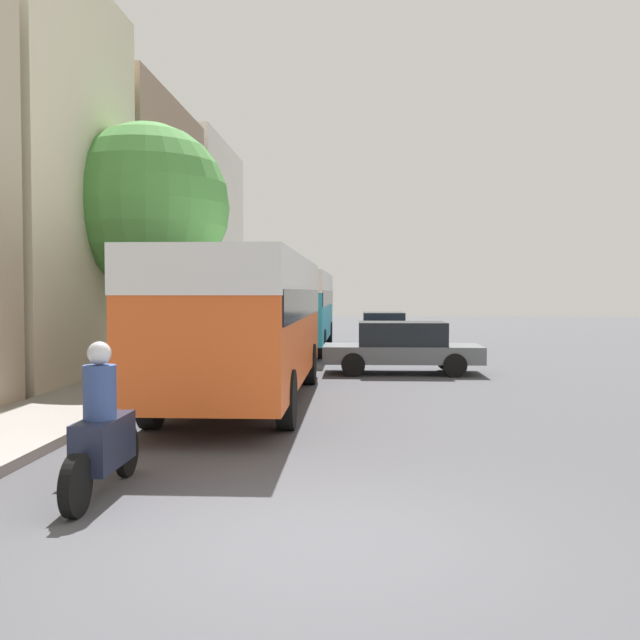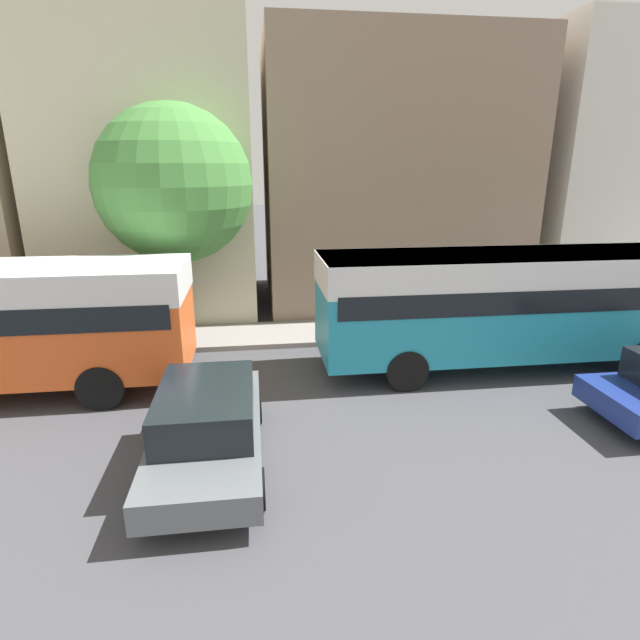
% 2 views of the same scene
% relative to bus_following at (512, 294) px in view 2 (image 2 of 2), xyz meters
% --- Properties ---
extents(building_midblock, '(6.60, 6.78, 10.08)m').
position_rel_bus_following_xyz_m(building_midblock, '(-7.51, -9.82, 3.10)').
color(building_midblock, beige).
rests_on(building_midblock, ground_plane).
extents(building_far_terrace, '(6.94, 9.04, 9.24)m').
position_rel_bus_following_xyz_m(building_far_terrace, '(-7.68, -1.40, 2.67)').
color(building_far_terrace, gray).
rests_on(building_far_terrace, ground_plane).
extents(building_end_row, '(6.62, 9.75, 9.75)m').
position_rel_bus_following_xyz_m(building_end_row, '(-7.52, 8.76, 2.93)').
color(building_end_row, silver).
rests_on(building_end_row, ground_plane).
extents(bus_following, '(2.55, 9.84, 2.99)m').
position_rel_bus_following_xyz_m(bus_following, '(0.00, 0.00, 0.00)').
color(bus_following, teal).
rests_on(bus_following, ground_plane).
extents(car_far_curb, '(4.37, 1.89, 1.44)m').
position_rel_bus_following_xyz_m(car_far_curb, '(3.59, -7.38, -1.19)').
color(car_far_curb, slate).
rests_on(car_far_curb, ground_plane).
extents(pedestrian_near_curb, '(0.43, 0.43, 1.85)m').
position_rel_bus_following_xyz_m(pedestrian_near_curb, '(-2.34, -10.41, -0.86)').
color(pedestrian_near_curb, '#232838').
rests_on(pedestrian_near_curb, sidewalk).
extents(street_tree, '(4.34, 4.34, 6.58)m').
position_rel_bus_following_xyz_m(street_tree, '(-3.22, -8.59, 2.60)').
color(street_tree, brown).
rests_on(street_tree, sidewalk).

